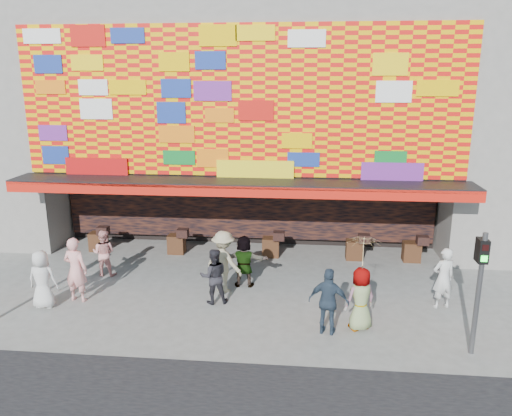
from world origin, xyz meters
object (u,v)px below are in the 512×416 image
object	(u,v)px
ped_c	(214,276)
parasol	(363,252)
ped_e	(329,302)
ped_i	(104,253)
ped_g	(361,299)
ped_b	(76,270)
ped_f	(244,261)
ped_h	(443,278)
ped_d	(224,262)
ped_a	(42,279)
signal_right	(480,280)

from	to	relation	value
ped_c	parasol	world-z (taller)	parasol
ped_e	ped_i	xyz separation A→B (m)	(-7.16, 3.18, -0.11)
ped_e	ped_g	size ratio (longest dim) A/B	1.04
ped_b	ped_g	bearing A→B (deg)	-178.73
ped_c	ped_g	world-z (taller)	ped_g
ped_b	ped_f	world-z (taller)	ped_b
ped_h	ped_d	bearing A→B (deg)	-21.86
ped_d	ped_e	world-z (taller)	ped_d
ped_e	ped_c	bearing A→B (deg)	-12.70
ped_a	ped_d	xyz separation A→B (m)	(4.90, 1.57, 0.11)
signal_right	ped_i	world-z (taller)	signal_right
signal_right	ped_c	bearing A→B (deg)	162.21
ped_a	ped_e	xyz separation A→B (m)	(7.96, -0.73, 0.04)
ped_a	ped_h	xyz separation A→B (m)	(11.23, 1.08, 0.05)
ped_a	ped_g	world-z (taller)	same
ped_h	parasol	size ratio (longest dim) A/B	1.01
ped_f	ped_i	bearing A→B (deg)	-6.10
signal_right	ped_b	size ratio (longest dim) A/B	1.55
signal_right	ped_h	distance (m)	2.62
ped_f	ped_h	size ratio (longest dim) A/B	0.92
ped_i	ped_h	bearing A→B (deg)	172.84
ped_g	ped_c	bearing A→B (deg)	-42.66
ped_g	ped_f	bearing A→B (deg)	-62.76
ped_b	ped_f	distance (m)	4.95
signal_right	ped_e	xyz separation A→B (m)	(-3.36, 0.62, -0.98)
ped_a	ped_d	distance (m)	5.15
ped_b	parasol	xyz separation A→B (m)	(8.03, -0.92, 1.14)
ped_d	ped_h	size ratio (longest dim) A/B	1.07
ped_a	ped_f	xyz separation A→B (m)	(5.47, 2.02, -0.02)
signal_right	parasol	xyz separation A→B (m)	(-2.54, 0.93, 0.25)
ped_f	ped_g	distance (m)	4.11
ped_a	parasol	distance (m)	8.88
ped_e	ped_i	bearing A→B (deg)	-11.74
ped_c	ped_i	distance (m)	4.30
ped_d	parasol	xyz separation A→B (m)	(3.88, -1.99, 1.15)
ped_h	ped_b	bearing A→B (deg)	-14.22
signal_right	ped_d	size ratio (longest dim) A/B	1.57
parasol	ped_g	bearing A→B (deg)	0.00
signal_right	ped_a	world-z (taller)	signal_right
signal_right	parasol	bearing A→B (deg)	159.78
ped_h	ped_g	bearing A→B (deg)	14.13
ped_b	ped_g	xyz separation A→B (m)	(8.03, -0.92, -0.13)
ped_d	ped_f	size ratio (longest dim) A/B	1.16
ped_a	ped_b	bearing A→B (deg)	-147.47
ped_c	ped_i	world-z (taller)	ped_c
signal_right	ped_i	distance (m)	11.24
parasol	ped_b	bearing A→B (deg)	173.46
ped_c	ped_g	distance (m)	4.20
ped_b	ped_f	bearing A→B (deg)	-154.38
signal_right	ped_b	bearing A→B (deg)	170.04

